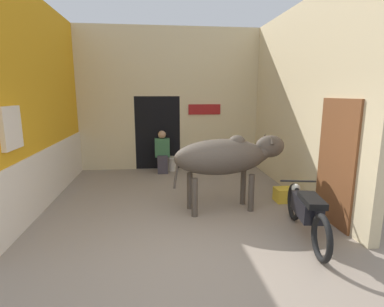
% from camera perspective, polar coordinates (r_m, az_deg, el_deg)
% --- Properties ---
extents(ground_plane, '(30.00, 30.00, 0.00)m').
position_cam_1_polar(ground_plane, '(4.21, -0.63, -19.77)').
color(ground_plane, gray).
extents(wall_left_shopfront, '(0.25, 5.06, 3.99)m').
position_cam_1_polar(wall_left_shopfront, '(6.52, -27.35, 7.94)').
color(wall_left_shopfront, orange).
rests_on(wall_left_shopfront, ground_plane).
extents(wall_back_with_doorway, '(5.12, 0.93, 3.99)m').
position_cam_1_polar(wall_back_with_doorway, '(8.91, -5.10, 8.08)').
color(wall_back_with_doorway, beige).
rests_on(wall_back_with_doorway, ground_plane).
extents(wall_right_with_door, '(0.22, 5.06, 3.99)m').
position_cam_1_polar(wall_right_with_door, '(6.78, 20.05, 8.94)').
color(wall_right_with_door, beige).
rests_on(wall_right_with_door, ground_plane).
extents(cow, '(2.19, 0.89, 1.44)m').
position_cam_1_polar(cow, '(5.57, 6.69, -0.60)').
color(cow, '#4C4238').
rests_on(cow, ground_plane).
extents(motorcycle_near, '(0.59, 1.95, 0.76)m').
position_cam_1_polar(motorcycle_near, '(4.94, 20.95, -10.12)').
color(motorcycle_near, black).
rests_on(motorcycle_near, ground_plane).
extents(shopkeeper_seated, '(0.40, 0.34, 1.17)m').
position_cam_1_polar(shopkeeper_seated, '(8.30, -5.68, 0.48)').
color(shopkeeper_seated, '#3D3842').
rests_on(shopkeeper_seated, ground_plane).
extents(plastic_stool, '(0.35, 0.35, 0.39)m').
position_cam_1_polar(plastic_stool, '(8.56, -3.87, -1.89)').
color(plastic_stool, beige).
rests_on(plastic_stool, ground_plane).
extents(crate, '(0.44, 0.32, 0.28)m').
position_cam_1_polar(crate, '(6.47, 17.43, -7.50)').
color(crate, gold).
rests_on(crate, ground_plane).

